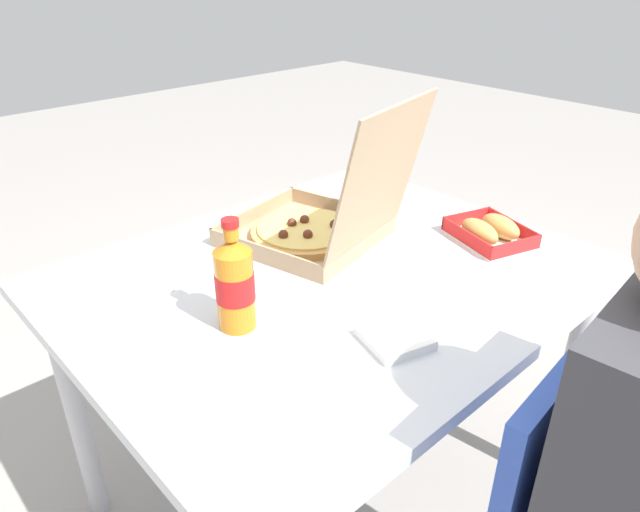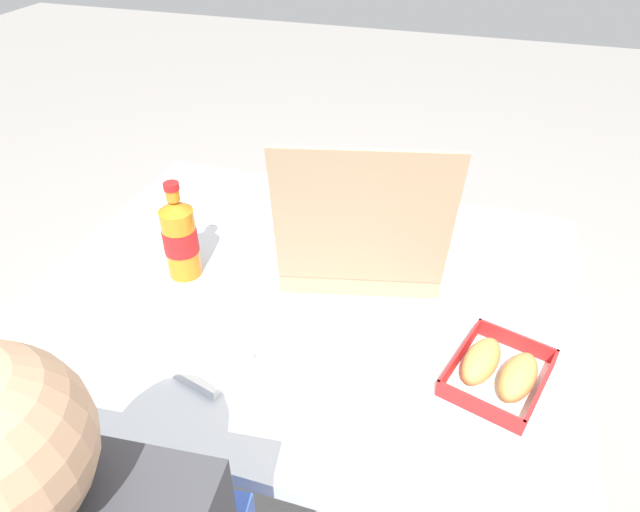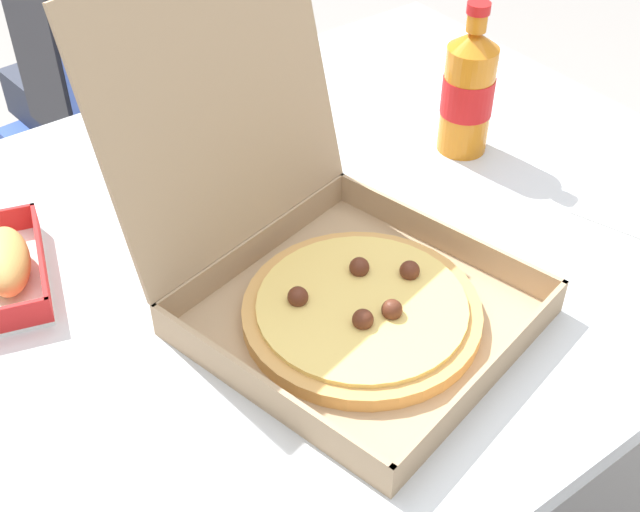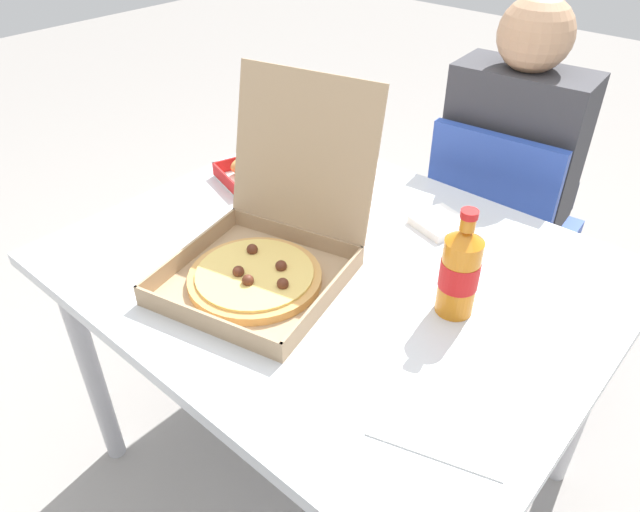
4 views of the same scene
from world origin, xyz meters
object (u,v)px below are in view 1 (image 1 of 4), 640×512
object	(u,v)px
bread_side_box	(490,231)
napkin_pile	(395,338)
cola_bottle	(235,283)
paper_menu	(119,299)
pizza_box_open	(319,223)

from	to	relation	value
bread_side_box	napkin_pile	size ratio (longest dim) A/B	2.05
cola_bottle	napkin_pile	distance (m)	0.31
cola_bottle	paper_menu	size ratio (longest dim) A/B	1.07
bread_side_box	napkin_pile	distance (m)	0.51
bread_side_box	cola_bottle	size ratio (longest dim) A/B	1.01
cola_bottle	napkin_pile	size ratio (longest dim) A/B	2.04
cola_bottle	bread_side_box	bearing A→B (deg)	169.85
bread_side_box	pizza_box_open	bearing A→B (deg)	-41.20
bread_side_box	napkin_pile	world-z (taller)	bread_side_box
bread_side_box	napkin_pile	bearing A→B (deg)	13.67
pizza_box_open	paper_menu	distance (m)	0.49
cola_bottle	paper_menu	xyz separation A→B (m)	(0.13, -0.24, -0.09)
napkin_pile	pizza_box_open	bearing A→B (deg)	-113.70
pizza_box_open	cola_bottle	bearing A→B (deg)	23.99
pizza_box_open	napkin_pile	bearing A→B (deg)	66.30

